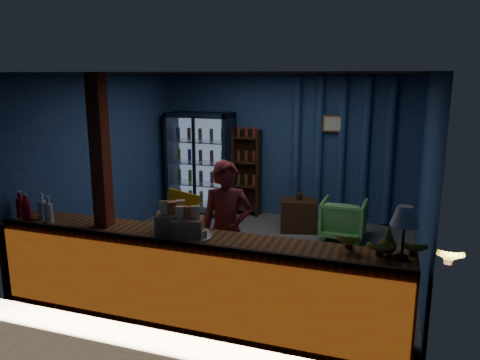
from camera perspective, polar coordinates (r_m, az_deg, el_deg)
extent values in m
plane|color=#515154|center=(6.87, 1.04, -9.31)|extent=(4.60, 4.60, 0.00)
plane|color=navy|center=(8.58, 5.65, 4.09)|extent=(4.60, 0.00, 4.60)
plane|color=navy|center=(4.51, -7.61, -3.79)|extent=(4.60, 0.00, 4.60)
plane|color=navy|center=(7.52, -15.84, 2.46)|extent=(0.00, 4.40, 4.40)
plane|color=navy|center=(6.20, 21.75, -0.07)|extent=(0.00, 4.40, 4.40)
plane|color=#472D19|center=(6.37, 1.14, 12.94)|extent=(4.60, 4.60, 0.00)
cube|color=brown|center=(5.05, -5.78, -11.89)|extent=(4.40, 0.55, 0.95)
cube|color=red|center=(4.82, -7.26, -13.21)|extent=(4.35, 0.02, 0.81)
cube|color=#391E12|center=(4.64, -7.32, -7.60)|extent=(4.40, 0.04, 0.04)
cube|color=maroon|center=(5.29, -16.37, -1.74)|extent=(0.16, 0.16, 2.60)
cube|color=black|center=(9.05, -4.11, 2.32)|extent=(1.20, 0.06, 1.90)
cube|color=black|center=(9.05, -8.11, 2.22)|extent=(0.06, 0.60, 1.90)
cube|color=black|center=(8.59, -1.32, 1.79)|extent=(0.06, 0.60, 1.90)
cube|color=black|center=(8.68, -4.91, 7.93)|extent=(1.20, 0.60, 0.08)
cube|color=black|center=(9.02, -4.69, -3.68)|extent=(1.20, 0.60, 0.08)
cube|color=#99B2D8|center=(9.00, -4.24, 2.26)|extent=(1.08, 0.02, 1.74)
cube|color=white|center=(8.55, -5.56, 1.69)|extent=(1.12, 0.02, 1.78)
cube|color=black|center=(8.54, -5.61, 1.66)|extent=(0.05, 0.05, 1.80)
cube|color=silver|center=(8.98, -4.71, -2.88)|extent=(1.08, 0.48, 0.02)
cylinder|color=#A82818|center=(9.13, -7.31, -1.83)|extent=(0.07, 0.07, 0.22)
cylinder|color=#1B6E2E|center=(9.04, -6.03, -1.95)|extent=(0.07, 0.07, 0.22)
cylinder|color=gold|center=(8.95, -4.72, -2.08)|extent=(0.07, 0.07, 0.22)
cylinder|color=navy|center=(8.86, -3.39, -2.20)|extent=(0.07, 0.07, 0.22)
cylinder|color=maroon|center=(8.78, -2.03, -2.33)|extent=(0.07, 0.07, 0.22)
cube|color=silver|center=(8.88, -4.76, -0.39)|extent=(1.08, 0.48, 0.02)
cylinder|color=#1B6E2E|center=(9.04, -7.38, 0.62)|extent=(0.07, 0.07, 0.22)
cylinder|color=gold|center=(8.94, -6.09, 0.53)|extent=(0.07, 0.07, 0.22)
cylinder|color=navy|center=(8.85, -4.77, 0.43)|extent=(0.07, 0.07, 0.22)
cylinder|color=maroon|center=(8.77, -3.43, 0.33)|extent=(0.07, 0.07, 0.22)
cylinder|color=#A82818|center=(8.68, -2.05, 0.22)|extent=(0.07, 0.07, 0.22)
cube|color=silver|center=(8.80, -4.80, 2.14)|extent=(1.08, 0.48, 0.02)
cylinder|color=gold|center=(8.97, -7.45, 3.12)|extent=(0.07, 0.07, 0.22)
cylinder|color=navy|center=(8.87, -6.15, 3.05)|extent=(0.07, 0.07, 0.22)
cylinder|color=maroon|center=(8.78, -4.82, 2.98)|extent=(0.07, 0.07, 0.22)
cylinder|color=#A82818|center=(8.69, -3.46, 2.90)|extent=(0.07, 0.07, 0.22)
cylinder|color=#1B6E2E|center=(8.61, -2.07, 2.82)|extent=(0.07, 0.07, 0.22)
cube|color=silver|center=(8.74, -4.85, 4.73)|extent=(1.08, 0.48, 0.02)
cylinder|color=navy|center=(8.91, -7.53, 5.66)|extent=(0.07, 0.07, 0.22)
cylinder|color=maroon|center=(8.81, -6.21, 5.62)|extent=(0.07, 0.07, 0.22)
cylinder|color=#A82818|center=(8.72, -4.87, 5.57)|extent=(0.07, 0.07, 0.22)
cylinder|color=#1B6E2E|center=(8.63, -3.50, 5.52)|extent=(0.07, 0.07, 0.22)
cylinder|color=gold|center=(8.55, -2.10, 5.47)|extent=(0.07, 0.07, 0.22)
cube|color=#391E12|center=(8.81, 1.07, 1.07)|extent=(0.50, 0.02, 1.60)
cube|color=#391E12|center=(8.76, -0.65, 1.01)|extent=(0.03, 0.28, 1.60)
cube|color=#391E12|center=(8.62, 2.29, 0.80)|extent=(0.03, 0.28, 1.60)
cube|color=#391E12|center=(8.86, 0.79, -3.53)|extent=(0.46, 0.26, 0.02)
cube|color=#391E12|center=(8.74, 0.80, -0.70)|extent=(0.46, 0.26, 0.02)
cube|color=#391E12|center=(8.65, 0.81, 2.21)|extent=(0.46, 0.26, 0.02)
cube|color=#391E12|center=(8.58, 0.82, 5.16)|extent=(0.46, 0.26, 0.02)
cylinder|color=navy|center=(8.48, 6.87, 3.96)|extent=(0.14, 0.14, 2.50)
cylinder|color=navy|center=(8.41, 9.54, 3.80)|extent=(0.14, 0.14, 2.50)
cylinder|color=navy|center=(8.35, 12.25, 3.63)|extent=(0.14, 0.14, 2.50)
cylinder|color=navy|center=(8.31, 14.99, 3.45)|extent=(0.14, 0.14, 2.50)
cylinder|color=navy|center=(8.30, 17.74, 3.26)|extent=(0.14, 0.14, 2.50)
cube|color=gold|center=(8.27, 11.32, 6.73)|extent=(0.36, 0.03, 0.28)
cube|color=silver|center=(8.25, 11.30, 6.72)|extent=(0.30, 0.01, 0.22)
imported|color=maroon|center=(5.42, -1.64, -6.21)|extent=(0.70, 0.58, 1.63)
imported|color=#5FBC5E|center=(7.71, 12.49, -4.63)|extent=(0.70, 0.72, 0.63)
cube|color=#391E12|center=(7.95, 7.12, -4.28)|extent=(0.68, 0.56, 0.54)
cylinder|color=#391E12|center=(7.86, 7.18, -2.03)|extent=(0.11, 0.11, 0.11)
cube|color=yellow|center=(5.07, -7.11, -3.68)|extent=(0.50, 0.30, 0.40)
cube|color=red|center=(5.05, -7.21, -3.74)|extent=(0.40, 0.20, 0.10)
cylinder|color=red|center=(6.03, -25.18, -3.05)|extent=(0.09, 0.09, 0.22)
cylinder|color=red|center=(6.00, -25.32, -1.64)|extent=(0.04, 0.04, 0.09)
cylinder|color=white|center=(5.99, -25.35, -1.31)|extent=(0.05, 0.05, 0.02)
cylinder|color=red|center=(5.87, -24.61, -3.41)|extent=(0.09, 0.09, 0.22)
cylinder|color=red|center=(5.83, -24.75, -1.96)|extent=(0.04, 0.04, 0.09)
cylinder|color=white|center=(5.83, -24.78, -1.62)|extent=(0.05, 0.05, 0.02)
cylinder|color=silver|center=(5.82, -22.94, -3.39)|extent=(0.09, 0.09, 0.22)
cylinder|color=silver|center=(5.78, -23.07, -1.93)|extent=(0.04, 0.04, 0.09)
cylinder|color=white|center=(5.78, -23.10, -1.58)|extent=(0.05, 0.05, 0.02)
cylinder|color=silver|center=(5.66, -22.28, -3.77)|extent=(0.09, 0.09, 0.22)
cylinder|color=silver|center=(5.62, -22.41, -2.27)|extent=(0.04, 0.04, 0.09)
cylinder|color=white|center=(5.61, -22.44, -1.91)|extent=(0.05, 0.05, 0.02)
cube|color=#A77550|center=(4.82, -6.36, -5.78)|extent=(0.36, 0.32, 0.20)
cube|color=#FBAD37|center=(4.79, -7.31, -3.90)|extent=(0.09, 0.07, 0.13)
cube|color=orange|center=(4.77, -6.41, -3.92)|extent=(0.09, 0.07, 0.13)
cube|color=#FBAD37|center=(4.76, -5.49, -3.95)|extent=(0.09, 0.07, 0.13)
cube|color=#A77550|center=(4.94, -8.20, -5.27)|extent=(0.41, 0.37, 0.22)
cube|color=#FBAD37|center=(4.90, -9.23, -3.28)|extent=(0.10, 0.08, 0.14)
cube|color=orange|center=(4.89, -8.26, -3.29)|extent=(0.10, 0.08, 0.14)
cube|color=#FBAD37|center=(4.88, -7.29, -3.30)|extent=(0.10, 0.08, 0.14)
cylinder|color=silver|center=(4.85, -6.16, -6.76)|extent=(0.49, 0.49, 0.03)
cube|color=#FBAD37|center=(4.80, -5.12, -6.44)|extent=(0.11, 0.08, 0.05)
cube|color=orange|center=(4.87, -5.10, -6.16)|extent=(0.13, 0.13, 0.05)
cube|color=#FBAD37|center=(4.92, -5.69, -5.97)|extent=(0.08, 0.11, 0.05)
cube|color=orange|center=(4.92, -6.55, -5.97)|extent=(0.13, 0.13, 0.05)
cube|color=#FBAD37|center=(4.87, -7.20, -6.17)|extent=(0.11, 0.08, 0.05)
cube|color=orange|center=(4.80, -7.26, -6.46)|extent=(0.13, 0.13, 0.05)
cube|color=#FBAD37|center=(4.75, -6.67, -6.66)|extent=(0.08, 0.11, 0.05)
cube|color=orange|center=(4.75, -5.77, -6.65)|extent=(0.13, 0.13, 0.05)
cylinder|color=black|center=(4.49, 19.10, -8.92)|extent=(0.12, 0.12, 0.04)
cylinder|color=black|center=(4.43, 19.27, -6.80)|extent=(0.02, 0.02, 0.35)
cone|color=white|center=(4.37, 19.47, -4.14)|extent=(0.25, 0.25, 0.18)
sphere|color=olive|center=(4.55, 17.59, -7.61)|extent=(0.16, 0.16, 0.16)
cone|color=#286321|center=(4.51, 17.70, -6.05)|extent=(0.09, 0.09, 0.12)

